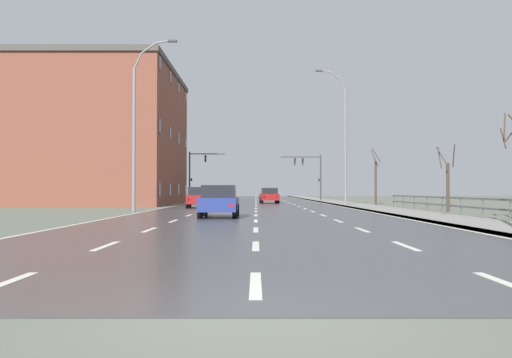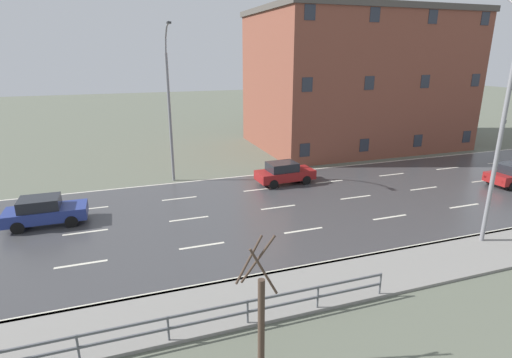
% 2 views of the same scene
% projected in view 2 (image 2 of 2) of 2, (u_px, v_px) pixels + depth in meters
% --- Properties ---
extents(ground_plane, '(160.00, 160.00, 0.12)m').
position_uv_depth(ground_plane, '(456.00, 185.00, 28.47)').
color(ground_plane, '#5B6051').
extents(street_lamp_midground, '(2.60, 0.24, 11.64)m').
position_uv_depth(street_lamp_midground, '(499.00, 127.00, 18.18)').
color(street_lamp_midground, slate).
rests_on(street_lamp_midground, ground).
extents(street_lamp_left_bank, '(2.76, 0.24, 10.76)m').
position_uv_depth(street_lamp_left_bank, '(170.00, 109.00, 27.69)').
color(street_lamp_left_bank, slate).
rests_on(street_lamp_left_bank, ground).
extents(car_far_left, '(1.85, 4.11, 1.57)m').
position_uv_depth(car_far_left, '(45.00, 211.00, 21.54)').
color(car_far_left, navy).
rests_on(car_far_left, ground).
extents(car_near_left, '(2.00, 4.18, 1.57)m').
position_uv_depth(car_near_left, '(284.00, 173.00, 28.47)').
color(car_near_left, maroon).
rests_on(car_near_left, ground).
extents(brick_building, '(13.13, 19.64, 12.89)m').
position_uv_depth(brick_building, '(355.00, 79.00, 39.50)').
color(brick_building, brown).
rests_on(brick_building, ground).
extents(bare_tree_mid, '(1.10, 1.25, 4.16)m').
position_uv_depth(bare_tree_mid, '(261.00, 316.00, 11.29)').
color(bare_tree_mid, '#423328').
rests_on(bare_tree_mid, ground).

